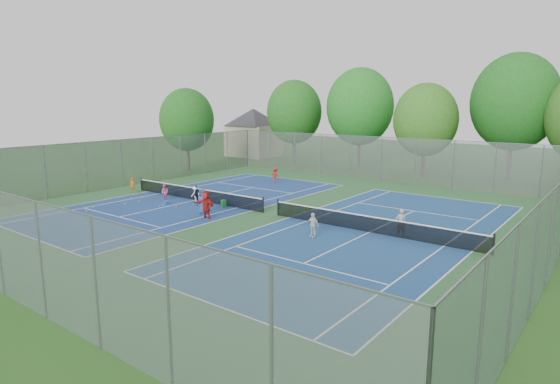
# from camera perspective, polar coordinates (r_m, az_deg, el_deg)

# --- Properties ---
(ground) EXTENTS (120.00, 120.00, 0.00)m
(ground) POSITION_cam_1_polar(r_m,az_deg,el_deg) (30.02, -1.16, -2.73)
(ground) COLOR #224C18
(ground) RESTS_ON ground
(court_pad) EXTENTS (32.00, 32.00, 0.01)m
(court_pad) POSITION_cam_1_polar(r_m,az_deg,el_deg) (30.02, -1.16, -2.71)
(court_pad) COLOR #2B5B30
(court_pad) RESTS_ON ground
(court_left) EXTENTS (10.97, 23.77, 0.01)m
(court_left) POSITION_cam_1_polar(r_m,az_deg,el_deg) (34.72, -10.23, -0.99)
(court_left) COLOR navy
(court_left) RESTS_ON court_pad
(court_right) EXTENTS (10.97, 23.77, 0.01)m
(court_right) POSITION_cam_1_polar(r_m,az_deg,el_deg) (26.37, 10.86, -4.84)
(court_right) COLOR navy
(court_right) RESTS_ON court_pad
(net_left) EXTENTS (12.87, 0.10, 0.91)m
(net_left) POSITION_cam_1_polar(r_m,az_deg,el_deg) (34.63, -10.26, -0.28)
(net_left) COLOR black
(net_left) RESTS_ON ground
(net_right) EXTENTS (12.87, 0.10, 0.91)m
(net_right) POSITION_cam_1_polar(r_m,az_deg,el_deg) (26.25, 10.89, -3.92)
(net_right) COLOR black
(net_right) RESTS_ON ground
(fence_north) EXTENTS (32.00, 0.10, 4.00)m
(fence_north) POSITION_cam_1_polar(r_m,az_deg,el_deg) (43.15, 12.23, 3.93)
(fence_north) COLOR gray
(fence_north) RESTS_ON ground
(fence_west) EXTENTS (0.10, 32.00, 4.00)m
(fence_west) POSITION_cam_1_polar(r_m,az_deg,el_deg) (41.42, -18.78, 3.31)
(fence_west) COLOR gray
(fence_west) RESTS_ON ground
(house) EXTENTS (11.03, 11.03, 7.30)m
(house) POSITION_cam_1_polar(r_m,az_deg,el_deg) (61.76, -3.27, 8.28)
(house) COLOR #B7A88C
(house) RESTS_ON ground
(tree_nw) EXTENTS (6.40, 6.40, 9.58)m
(tree_nw) POSITION_cam_1_polar(r_m,az_deg,el_deg) (55.18, 1.74, 9.72)
(tree_nw) COLOR #443326
(tree_nw) RESTS_ON ground
(tree_nl) EXTENTS (7.20, 7.20, 10.69)m
(tree_nl) POSITION_cam_1_polar(r_m,az_deg,el_deg) (51.79, 9.72, 10.21)
(tree_nl) COLOR #443326
(tree_nl) RESTS_ON ground
(tree_nc) EXTENTS (6.00, 6.00, 8.85)m
(tree_nc) POSITION_cam_1_polar(r_m,az_deg,el_deg) (46.72, 17.30, 8.39)
(tree_nc) COLOR #443326
(tree_nc) RESTS_ON ground
(tree_nr) EXTENTS (7.60, 7.60, 11.42)m
(tree_nr) POSITION_cam_1_polar(r_m,az_deg,el_deg) (47.68, 26.72, 9.76)
(tree_nr) COLOR #443326
(tree_nr) RESTS_ON ground
(tree_side_w) EXTENTS (5.60, 5.60, 8.47)m
(tree_side_w) POSITION_cam_1_polar(r_m,az_deg,el_deg) (49.63, -11.30, 8.62)
(tree_side_w) COLOR #443326
(tree_side_w) RESTS_ON ground
(ball_crate) EXTENTS (0.39, 0.39, 0.28)m
(ball_crate) POSITION_cam_1_polar(r_m,az_deg,el_deg) (33.72, -13.67, -1.26)
(ball_crate) COLOR blue
(ball_crate) RESTS_ON ground
(ball_hopper) EXTENTS (0.32, 0.32, 0.54)m
(ball_hopper) POSITION_cam_1_polar(r_m,az_deg,el_deg) (32.02, -6.91, -1.44)
(ball_hopper) COLOR #238133
(ball_hopper) RESTS_ON ground
(student_a) EXTENTS (0.51, 0.42, 1.20)m
(student_a) POSITION_cam_1_polar(r_m,az_deg,el_deg) (38.68, -17.55, 0.77)
(student_a) COLOR #C56612
(student_a) RESTS_ON ground
(student_b) EXTENTS (0.64, 0.54, 1.16)m
(student_b) POSITION_cam_1_polar(r_m,az_deg,el_deg) (35.25, -13.86, -0.02)
(student_b) COLOR #EB5BA1
(student_b) RESTS_ON ground
(student_c) EXTENTS (0.83, 0.51, 1.23)m
(student_c) POSITION_cam_1_polar(r_m,az_deg,el_deg) (33.71, -10.25, -0.30)
(student_c) COLOR white
(student_c) RESTS_ON ground
(student_d) EXTENTS (0.80, 0.59, 1.27)m
(student_d) POSITION_cam_1_polar(r_m,az_deg,el_deg) (33.66, -10.17, -0.29)
(student_d) COLOR black
(student_d) RESTS_ON ground
(student_e) EXTENTS (0.86, 0.63, 1.63)m
(student_e) POSITION_cam_1_polar(r_m,az_deg,el_deg) (30.35, -9.42, -1.14)
(student_e) COLOR #294496
(student_e) RESTS_ON ground
(student_f) EXTENTS (1.63, 0.57, 1.74)m
(student_f) POSITION_cam_1_polar(r_m,az_deg,el_deg) (29.07, -9.02, -1.56)
(student_f) COLOR #B01D19
(student_f) RESTS_ON ground
(child_far_baseline) EXTENTS (0.87, 0.52, 1.33)m
(child_far_baseline) POSITION_cam_1_polar(r_m,az_deg,el_deg) (41.69, -0.58, 2.09)
(child_far_baseline) COLOR #AC1A18
(child_far_baseline) RESTS_ON ground
(instructor) EXTENTS (0.67, 0.62, 1.53)m
(instructor) POSITION_cam_1_polar(r_m,az_deg,el_deg) (25.79, 14.53, -3.63)
(instructor) COLOR #939396
(instructor) RESTS_ON ground
(teen_court_b) EXTENTS (0.83, 0.45, 1.35)m
(teen_court_b) POSITION_cam_1_polar(r_m,az_deg,el_deg) (24.92, 4.02, -4.03)
(teen_court_b) COLOR silver
(teen_court_b) RESTS_ON ground
(tennis_ball_0) EXTENTS (0.07, 0.07, 0.07)m
(tennis_ball_0) POSITION_cam_1_polar(r_m,az_deg,el_deg) (32.95, -14.50, -1.78)
(tennis_ball_0) COLOR #AECB2F
(tennis_ball_0) RESTS_ON ground
(tennis_ball_1) EXTENTS (0.07, 0.07, 0.07)m
(tennis_ball_1) POSITION_cam_1_polar(r_m,az_deg,el_deg) (34.21, -21.82, -1.76)
(tennis_ball_1) COLOR #E7EF37
(tennis_ball_1) RESTS_ON ground
(tennis_ball_2) EXTENTS (0.07, 0.07, 0.07)m
(tennis_ball_2) POSITION_cam_1_polar(r_m,az_deg,el_deg) (33.37, -14.08, -1.60)
(tennis_ball_2) COLOR #CFF438
(tennis_ball_2) RESTS_ON ground
(tennis_ball_3) EXTENTS (0.07, 0.07, 0.07)m
(tennis_ball_3) POSITION_cam_1_polar(r_m,az_deg,el_deg) (36.54, -17.71, -0.72)
(tennis_ball_3) COLOR gold
(tennis_ball_3) RESTS_ON ground
(tennis_ball_4) EXTENTS (0.07, 0.07, 0.07)m
(tennis_ball_4) POSITION_cam_1_polar(r_m,az_deg,el_deg) (34.54, -18.34, -1.41)
(tennis_ball_4) COLOR #CEDA32
(tennis_ball_4) RESTS_ON ground
(tennis_ball_5) EXTENTS (0.07, 0.07, 0.07)m
(tennis_ball_5) POSITION_cam_1_polar(r_m,az_deg,el_deg) (32.82, -12.57, -1.74)
(tennis_ball_5) COLOR #CAED37
(tennis_ball_5) RESTS_ON ground
(tennis_ball_6) EXTENTS (0.07, 0.07, 0.07)m
(tennis_ball_6) POSITION_cam_1_polar(r_m,az_deg,el_deg) (36.50, -16.42, -0.65)
(tennis_ball_6) COLOR #BDDF33
(tennis_ball_6) RESTS_ON ground
(tennis_ball_7) EXTENTS (0.07, 0.07, 0.07)m
(tennis_ball_7) POSITION_cam_1_polar(r_m,az_deg,el_deg) (33.27, -10.53, -1.49)
(tennis_ball_7) COLOR #F3F438
(tennis_ball_7) RESTS_ON ground
(tennis_ball_8) EXTENTS (0.07, 0.07, 0.07)m
(tennis_ball_8) POSITION_cam_1_polar(r_m,az_deg,el_deg) (33.19, -22.53, -2.19)
(tennis_ball_8) COLOR #B9DF33
(tennis_ball_8) RESTS_ON ground
(tennis_ball_9) EXTENTS (0.07, 0.07, 0.07)m
(tennis_ball_9) POSITION_cam_1_polar(r_m,az_deg,el_deg) (35.15, -16.81, -1.11)
(tennis_ball_9) COLOR #C8D932
(tennis_ball_9) RESTS_ON ground
(tennis_ball_10) EXTENTS (0.07, 0.07, 0.07)m
(tennis_ball_10) POSITION_cam_1_polar(r_m,az_deg,el_deg) (30.51, -9.52, -2.59)
(tennis_ball_10) COLOR gold
(tennis_ball_10) RESTS_ON ground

